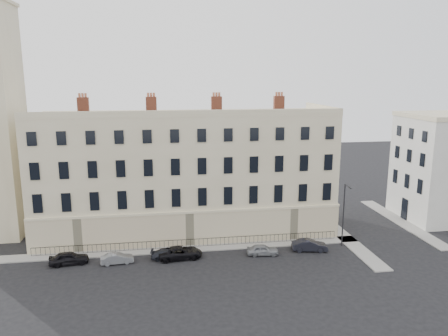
{
  "coord_description": "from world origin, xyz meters",
  "views": [
    {
      "loc": [
        -9.33,
        -42.15,
        19.54
      ],
      "look_at": [
        -1.36,
        10.0,
        8.33
      ],
      "focal_mm": 35.0,
      "sensor_mm": 36.0,
      "label": 1
    }
  ],
  "objects_px": {
    "car_c": "(168,255)",
    "car_a": "(69,258)",
    "car_b": "(117,258)",
    "car_e": "(263,250)",
    "car_d": "(180,253)",
    "streetlamp": "(344,212)",
    "car_f": "(309,245)"
  },
  "relations": [
    {
      "from": "car_e",
      "to": "streetlamp",
      "type": "xyz_separation_m",
      "value": [
        9.81,
        1.14,
        3.55
      ]
    },
    {
      "from": "car_a",
      "to": "car_d",
      "type": "bearing_deg",
      "value": -99.49
    },
    {
      "from": "car_b",
      "to": "car_a",
      "type": "bearing_deg",
      "value": 77.02
    },
    {
      "from": "car_d",
      "to": "car_e",
      "type": "distance_m",
      "value": 9.1
    },
    {
      "from": "car_b",
      "to": "car_e",
      "type": "bearing_deg",
      "value": -97.13
    },
    {
      "from": "car_d",
      "to": "car_e",
      "type": "xyz_separation_m",
      "value": [
        9.09,
        -0.46,
        -0.07
      ]
    },
    {
      "from": "car_c",
      "to": "car_a",
      "type": "bearing_deg",
      "value": 95.2
    },
    {
      "from": "car_b",
      "to": "car_e",
      "type": "relative_size",
      "value": 0.98
    },
    {
      "from": "car_c",
      "to": "car_d",
      "type": "bearing_deg",
      "value": -80.34
    },
    {
      "from": "car_f",
      "to": "car_e",
      "type": "bearing_deg",
      "value": 103.48
    },
    {
      "from": "car_c",
      "to": "car_b",
      "type": "bearing_deg",
      "value": 99.56
    },
    {
      "from": "car_b",
      "to": "car_d",
      "type": "bearing_deg",
      "value": -93.92
    },
    {
      "from": "car_c",
      "to": "streetlamp",
      "type": "relative_size",
      "value": 0.5
    },
    {
      "from": "car_c",
      "to": "car_d",
      "type": "relative_size",
      "value": 0.78
    },
    {
      "from": "car_a",
      "to": "car_c",
      "type": "distance_m",
      "value": 10.41
    },
    {
      "from": "car_c",
      "to": "car_e",
      "type": "bearing_deg",
      "value": -85.28
    },
    {
      "from": "streetlamp",
      "to": "car_e",
      "type": "bearing_deg",
      "value": -172.94
    },
    {
      "from": "car_a",
      "to": "car_e",
      "type": "xyz_separation_m",
      "value": [
        20.79,
        -0.71,
        -0.09
      ]
    },
    {
      "from": "car_b",
      "to": "car_f",
      "type": "distance_m",
      "value": 21.32
    },
    {
      "from": "car_c",
      "to": "car_f",
      "type": "height_order",
      "value": "car_f"
    },
    {
      "from": "car_a",
      "to": "car_c",
      "type": "height_order",
      "value": "car_a"
    },
    {
      "from": "car_b",
      "to": "car_c",
      "type": "distance_m",
      "value": 5.4
    },
    {
      "from": "streetlamp",
      "to": "car_d",
      "type": "bearing_deg",
      "value": -177.51
    },
    {
      "from": "car_d",
      "to": "car_b",
      "type": "bearing_deg",
      "value": 87.21
    },
    {
      "from": "car_f",
      "to": "streetlamp",
      "type": "bearing_deg",
      "value": -69.39
    },
    {
      "from": "car_c",
      "to": "car_d",
      "type": "height_order",
      "value": "car_d"
    },
    {
      "from": "car_c",
      "to": "car_f",
      "type": "distance_m",
      "value": 15.92
    },
    {
      "from": "car_b",
      "to": "car_c",
      "type": "bearing_deg",
      "value": -93.94
    },
    {
      "from": "car_d",
      "to": "car_c",
      "type": "bearing_deg",
      "value": 87.28
    },
    {
      "from": "car_c",
      "to": "car_e",
      "type": "xyz_separation_m",
      "value": [
        10.38,
        -0.4,
        0.05
      ]
    },
    {
      "from": "car_c",
      "to": "car_f",
      "type": "xyz_separation_m",
      "value": [
        15.92,
        -0.06,
        0.11
      ]
    },
    {
      "from": "car_b",
      "to": "car_f",
      "type": "xyz_separation_m",
      "value": [
        21.32,
        0.19,
        0.09
      ]
    }
  ]
}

